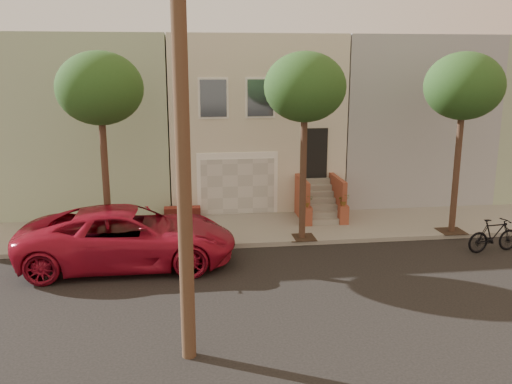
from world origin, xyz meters
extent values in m
plane|color=black|center=(0.00, 0.00, 0.00)|extent=(90.00, 90.00, 0.00)
cube|color=gray|center=(0.00, 5.35, 0.07)|extent=(40.00, 3.70, 0.15)
cube|color=beige|center=(0.00, 11.20, 3.65)|extent=(7.00, 8.00, 7.00)
cube|color=#99AE8D|center=(-6.80, 11.20, 3.65)|extent=(6.50, 8.00, 7.00)
cube|color=#9C9EA4|center=(6.80, 11.20, 3.65)|extent=(6.50, 8.00, 7.00)
cube|color=white|center=(-0.90, 7.22, 1.40)|extent=(3.20, 0.12, 2.50)
cube|color=silver|center=(-0.90, 7.16, 1.30)|extent=(2.90, 0.06, 2.20)
cube|color=gray|center=(-0.90, 5.35, 0.16)|extent=(3.20, 3.70, 0.02)
cube|color=#9C322A|center=(-3.10, 6.90, 0.37)|extent=(1.40, 0.45, 0.44)
cube|color=black|center=(2.20, 7.17, 2.55)|extent=(1.00, 0.06, 2.00)
cube|color=#3F4751|center=(-1.80, 7.17, 4.75)|extent=(1.00, 0.06, 1.40)
cube|color=white|center=(-1.80, 7.19, 4.75)|extent=(1.15, 0.05, 1.55)
cube|color=#3F4751|center=(0.00, 7.17, 4.75)|extent=(1.00, 0.06, 1.40)
cube|color=white|center=(0.00, 7.19, 4.75)|extent=(1.15, 0.05, 1.55)
cube|color=#3F4751|center=(1.80, 7.17, 4.75)|extent=(1.00, 0.06, 1.40)
cube|color=white|center=(1.80, 7.19, 4.75)|extent=(1.15, 0.05, 1.55)
cube|color=gray|center=(2.20, 5.38, 0.25)|extent=(1.20, 0.28, 0.20)
cube|color=gray|center=(2.20, 5.66, 0.45)|extent=(1.20, 0.28, 0.20)
cube|color=gray|center=(2.20, 5.94, 0.65)|extent=(1.20, 0.28, 0.20)
cube|color=gray|center=(2.20, 6.22, 0.85)|extent=(1.20, 0.28, 0.20)
cube|color=gray|center=(2.20, 6.50, 1.05)|extent=(1.20, 0.28, 0.20)
cube|color=gray|center=(2.20, 6.78, 1.25)|extent=(1.20, 0.28, 0.20)
cube|color=gray|center=(2.20, 7.06, 1.45)|extent=(1.20, 0.28, 0.20)
cube|color=brown|center=(1.50, 6.22, 0.95)|extent=(0.18, 1.96, 1.60)
cube|color=brown|center=(2.90, 6.22, 0.95)|extent=(0.18, 1.96, 1.60)
cube|color=brown|center=(1.50, 5.34, 0.50)|extent=(0.35, 0.35, 0.70)
imported|color=#224819|center=(1.50, 5.34, 1.07)|extent=(0.40, 0.35, 0.45)
cube|color=brown|center=(2.90, 5.34, 0.50)|extent=(0.35, 0.35, 0.70)
imported|color=#224819|center=(2.90, 5.34, 1.07)|extent=(0.41, 0.35, 0.45)
cube|color=#2D2116|center=(-5.50, 3.90, 0.15)|extent=(0.90, 0.90, 0.02)
cylinder|color=#3B241A|center=(-5.50, 3.90, 2.25)|extent=(0.22, 0.22, 4.20)
ellipsoid|color=#224819|center=(-5.50, 3.90, 5.30)|extent=(2.70, 2.57, 2.29)
cube|color=#2D2116|center=(1.00, 3.90, 0.15)|extent=(0.90, 0.90, 0.02)
cylinder|color=#3B241A|center=(1.00, 3.90, 2.25)|extent=(0.22, 0.22, 4.20)
ellipsoid|color=#224819|center=(1.00, 3.90, 5.30)|extent=(2.70, 2.57, 2.29)
cube|color=#2D2116|center=(6.50, 3.90, 0.15)|extent=(0.90, 0.90, 0.02)
cylinder|color=#3B241A|center=(6.50, 3.90, 2.25)|extent=(0.22, 0.22, 4.20)
ellipsoid|color=#224819|center=(6.50, 3.90, 5.30)|extent=(2.70, 2.57, 2.29)
cylinder|color=#40291D|center=(-3.00, -3.20, 5.00)|extent=(0.30, 0.30, 10.00)
imported|color=#A7122B|center=(-4.72, 2.47, 0.90)|extent=(6.52, 3.04, 1.81)
imported|color=black|center=(7.01, 2.06, 0.56)|extent=(1.93, 0.75, 1.13)
camera|label=1|loc=(-2.99, -13.78, 6.10)|focal=38.30mm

